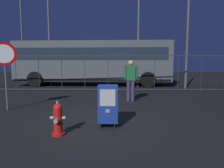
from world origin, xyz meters
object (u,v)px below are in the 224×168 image
at_px(street_light_far_right, 139,13).
at_px(newspaper_box_primary, 108,104).
at_px(stop_sign, 5,62).
at_px(fire_hydrant, 58,119).
at_px(pedestrian, 131,78).
at_px(street_light_near_right, 49,30).
at_px(street_light_far_left, 188,23).
at_px(bus_near, 93,61).
at_px(street_light_near_left, 21,22).

bearing_deg(street_light_far_right, newspaper_box_primary, -101.61).
bearing_deg(stop_sign, newspaper_box_primary, -25.28).
distance_m(fire_hydrant, pedestrian, 4.29).
height_order(street_light_near_right, street_light_far_right, street_light_far_right).
height_order(newspaper_box_primary, street_light_far_left, street_light_far_left).
bearing_deg(bus_near, street_light_near_right, -171.15).
bearing_deg(street_light_far_left, street_light_near_left, 161.00).
distance_m(street_light_near_left, street_light_far_left, 12.67).
distance_m(bus_near, street_light_far_left, 6.53).
bearing_deg(stop_sign, fire_hydrant, -43.19).
relative_size(fire_hydrant, street_light_far_right, 0.09).
xyz_separation_m(pedestrian, street_light_near_right, (-5.13, 5.49, 2.87)).
height_order(stop_sign, pedestrian, stop_sign).
distance_m(newspaper_box_primary, street_light_far_left, 9.19).
distance_m(stop_sign, street_light_far_right, 8.84).
distance_m(bus_near, street_light_near_right, 3.64).
bearing_deg(street_light_near_right, fire_hydrant, -70.69).
bearing_deg(bus_near, street_light_far_left, -14.91).
xyz_separation_m(fire_hydrant, bus_near, (-0.31, 9.65, 1.36)).
height_order(bus_near, street_light_far_left, street_light_far_left).
bearing_deg(street_light_far_left, fire_hydrant, -125.28).
xyz_separation_m(pedestrian, street_light_far_left, (3.70, 4.04, 2.99)).
xyz_separation_m(newspaper_box_primary, bus_near, (-1.37, 9.05, 1.14)).
distance_m(newspaper_box_primary, bus_near, 9.23).
bearing_deg(street_light_near_left, stop_sign, -67.56).
xyz_separation_m(street_light_near_right, street_light_far_right, (5.99, -0.56, 0.91)).
relative_size(newspaper_box_primary, street_light_far_left, 0.15).
bearing_deg(newspaper_box_primary, street_light_far_left, 58.18).
relative_size(stop_sign, street_light_near_left, 0.26).
distance_m(street_light_near_right, street_light_far_right, 6.08).
bearing_deg(street_light_far_left, stop_sign, -144.48).
height_order(street_light_far_left, street_light_far_right, street_light_far_right).
bearing_deg(street_light_near_right, stop_sign, -82.73).
bearing_deg(pedestrian, street_light_near_left, 135.33).
bearing_deg(fire_hydrant, bus_near, 91.86).
xyz_separation_m(pedestrian, bus_near, (-2.18, 5.84, 0.76)).
height_order(stop_sign, street_light_near_right, street_light_near_right).
bearing_deg(bus_near, street_light_near_left, 161.16).
relative_size(fire_hydrant, street_light_near_left, 0.09).
xyz_separation_m(fire_hydrant, pedestrian, (1.87, 3.82, 0.60)).
relative_size(bus_near, street_light_near_left, 1.24).
bearing_deg(fire_hydrant, pedestrian, 63.97).
height_order(newspaper_box_primary, street_light_near_right, street_light_near_right).
height_order(street_light_near_left, street_light_far_left, street_light_near_left).
bearing_deg(street_light_far_right, street_light_near_left, 160.46).
xyz_separation_m(bus_near, street_light_far_left, (5.87, -1.79, 2.23)).
xyz_separation_m(bus_near, street_light_far_right, (3.04, -0.91, 3.02)).
relative_size(newspaper_box_primary, street_light_near_left, 0.12).
height_order(pedestrian, street_light_near_right, street_light_near_right).
distance_m(stop_sign, street_light_near_left, 11.05).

